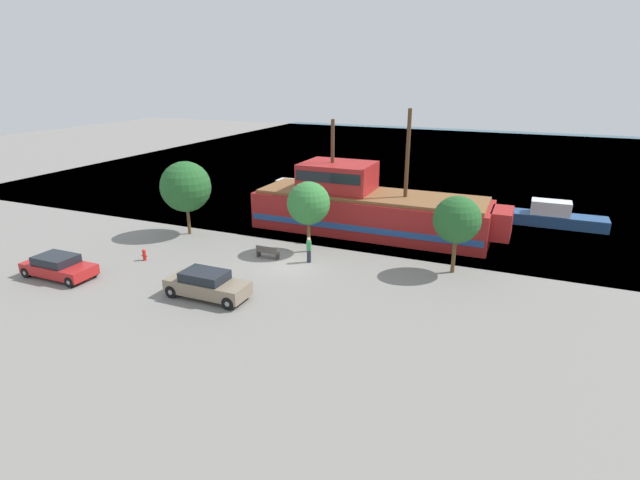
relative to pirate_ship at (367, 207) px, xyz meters
The scene contains 13 objects.
ground_plane 9.14m from the pirate_ship, 105.21° to the right, with size 160.00×160.00×0.00m, color gray.
water_surface 35.50m from the pirate_ship, 93.80° to the left, with size 80.00×80.00×0.00m, color #33566B.
pirate_ship is the anchor object (origin of this frame).
moored_boat_dockside 11.31m from the pirate_ship, 144.82° to the left, with size 6.84×1.92×1.94m.
moored_boat_outer 15.28m from the pirate_ship, 28.67° to the left, with size 7.37×2.03×1.99m.
parked_car_curb_front 15.42m from the pirate_ship, 106.01° to the right, with size 4.64×1.85×1.51m.
parked_car_curb_mid 21.30m from the pirate_ship, 131.59° to the right, with size 4.50×1.95×1.35m.
fire_hydrant 16.38m from the pirate_ship, 134.19° to the right, with size 0.42×0.25×0.76m.
bench_promenade_east 9.31m from the pirate_ship, 116.87° to the right, with size 1.54×0.45×0.85m.
pedestrian_walking_near 7.95m from the pirate_ship, 99.78° to the right, with size 0.32×0.32×1.68m.
tree_row_east 13.64m from the pirate_ship, 153.95° to the right, with size 3.73×3.73×5.52m.
tree_row_mideast 6.48m from the pirate_ship, 110.39° to the right, with size 2.89×2.89×4.86m.
tree_row_midwest 9.59m from the pirate_ship, 37.92° to the right, with size 2.85×2.85×4.81m.
Camera 1 is at (13.56, -26.54, 11.80)m, focal length 28.00 mm.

